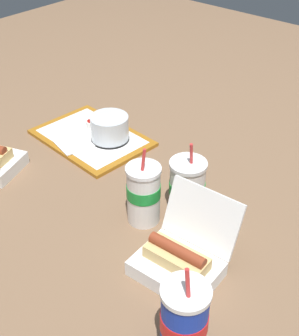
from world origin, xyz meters
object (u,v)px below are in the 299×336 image
at_px(food_tray, 92,138).
at_px(clamshell_hotdog_right, 180,259).
at_px(cake_container, 110,129).
at_px(ketchup_cup, 92,124).
at_px(plastic_fork, 108,127).
at_px(soda_cup_corner, 188,186).
at_px(soda_cup_left, 184,321).
at_px(soda_cup_front, 144,193).

relative_size(food_tray, clamshell_hotdog_right, 1.86).
relative_size(cake_container, ketchup_cup, 3.14).
bearing_deg(ketchup_cup, plastic_fork, 38.57).
bearing_deg(clamshell_hotdog_right, soda_cup_corner, 122.63).
xyz_separation_m(soda_cup_left, soda_cup_front, (-0.31, 0.24, -0.00)).
bearing_deg(soda_cup_corner, soda_cup_front, -120.28).
xyz_separation_m(cake_container, plastic_fork, (-0.06, 0.05, -0.04)).
height_order(ketchup_cup, clamshell_hotdog_right, clamshell_hotdog_right).
height_order(plastic_fork, soda_cup_corner, soda_cup_corner).
bearing_deg(cake_container, food_tray, -156.75).
xyz_separation_m(food_tray, soda_cup_corner, (0.45, -0.08, 0.07)).
relative_size(soda_cup_left, soda_cup_corner, 1.10).
bearing_deg(clamshell_hotdog_right, soda_cup_left, -50.45).
xyz_separation_m(cake_container, soda_cup_front, (0.33, -0.21, 0.03)).
distance_m(plastic_fork, soda_cup_front, 0.48).
distance_m(cake_container, plastic_fork, 0.09).
height_order(ketchup_cup, soda_cup_corner, soda_cup_corner).
bearing_deg(ketchup_cup, food_tray, -46.15).
bearing_deg(soda_cup_corner, plastic_fork, 161.33).
bearing_deg(food_tray, plastic_fork, 89.38).
height_order(soda_cup_left, soda_cup_front, soda_cup_left).
bearing_deg(clamshell_hotdog_right, plastic_fork, 149.19).
xyz_separation_m(ketchup_cup, soda_cup_corner, (0.50, -0.12, 0.05)).
bearing_deg(soda_cup_left, ketchup_cup, 147.98).
bearing_deg(ketchup_cup, soda_cup_left, -32.02).
height_order(plastic_fork, soda_cup_front, soda_cup_front).
relative_size(ketchup_cup, plastic_fork, 0.36).
distance_m(ketchup_cup, clamshell_hotdog_right, 0.69).
bearing_deg(soda_cup_front, soda_cup_corner, 59.72).
relative_size(ketchup_cup, clamshell_hotdog_right, 0.19).
bearing_deg(plastic_fork, cake_container, -29.66).
height_order(clamshell_hotdog_right, soda_cup_corner, soda_cup_corner).
distance_m(ketchup_cup, soda_cup_front, 0.49).
height_order(food_tray, ketchup_cup, ketchup_cup).
height_order(clamshell_hotdog_right, soda_cup_front, soda_cup_front).
distance_m(plastic_fork, soda_cup_corner, 0.48).
xyz_separation_m(food_tray, cake_container, (0.06, 0.03, 0.05)).
xyz_separation_m(cake_container, soda_cup_corner, (0.39, -0.10, 0.03)).
height_order(food_tray, plastic_fork, plastic_fork).
height_order(cake_container, plastic_fork, cake_container).
bearing_deg(ketchup_cup, soda_cup_corner, -13.65).
xyz_separation_m(clamshell_hotdog_right, soda_cup_corner, (-0.12, 0.19, 0.04)).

